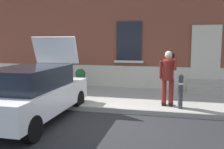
# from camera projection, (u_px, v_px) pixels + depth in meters

# --- Properties ---
(ground_plane) EXTENTS (80.00, 80.00, 0.00)m
(ground_plane) POSITION_uv_depth(u_px,v_px,m) (111.00, 123.00, 6.75)
(ground_plane) COLOR #232326
(sidewalk) EXTENTS (24.00, 3.60, 0.15)m
(sidewalk) POSITION_uv_depth(u_px,v_px,m) (128.00, 98.00, 9.44)
(sidewalk) COLOR #99968E
(sidewalk) RESTS_ON ground
(curb_edge) EXTENTS (24.00, 0.12, 0.15)m
(curb_edge) POSITION_uv_depth(u_px,v_px,m) (118.00, 111.00, 7.65)
(curb_edge) COLOR gray
(curb_edge) RESTS_ON ground
(building_facade) EXTENTS (24.00, 1.52, 7.50)m
(building_facade) POSITION_uv_depth(u_px,v_px,m) (138.00, 7.00, 11.37)
(building_facade) COLOR brown
(building_facade) RESTS_ON ground
(entrance_stoop) EXTENTS (1.44, 0.96, 0.48)m
(entrance_stoop) POSITION_uv_depth(u_px,v_px,m) (205.00, 87.00, 10.13)
(entrance_stoop) COLOR #9E998E
(entrance_stoop) RESTS_ON sidewalk
(hatchback_car_white) EXTENTS (1.79, 4.07, 2.34)m
(hatchback_car_white) POSITION_uv_depth(u_px,v_px,m) (32.00, 92.00, 6.85)
(hatchback_car_white) COLOR white
(hatchback_car_white) RESTS_ON ground
(bollard_near_person) EXTENTS (0.15, 0.15, 1.04)m
(bollard_near_person) POSITION_uv_depth(u_px,v_px,m) (181.00, 90.00, 7.55)
(bollard_near_person) COLOR #333338
(bollard_near_person) RESTS_ON sidewalk
(bollard_far_left) EXTENTS (0.15, 0.15, 1.04)m
(bollard_far_left) POSITION_uv_depth(u_px,v_px,m) (62.00, 85.00, 8.42)
(bollard_far_left) COLOR #333338
(bollard_far_left) RESTS_ON sidewalk
(person_on_phone) EXTENTS (0.51, 0.50, 1.74)m
(person_on_phone) POSITION_uv_depth(u_px,v_px,m) (168.00, 75.00, 7.78)
(person_on_phone) COLOR maroon
(person_on_phone) RESTS_ON sidewalk
(planter_olive) EXTENTS (0.44, 0.44, 0.86)m
(planter_olive) POSITION_uv_depth(u_px,v_px,m) (30.00, 75.00, 11.87)
(planter_olive) COLOR #606B38
(planter_olive) RESTS_ON sidewalk
(planter_cream) EXTENTS (0.44, 0.44, 0.86)m
(planter_cream) POSITION_uv_depth(u_px,v_px,m) (81.00, 78.00, 10.86)
(planter_cream) COLOR beige
(planter_cream) RESTS_ON sidewalk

